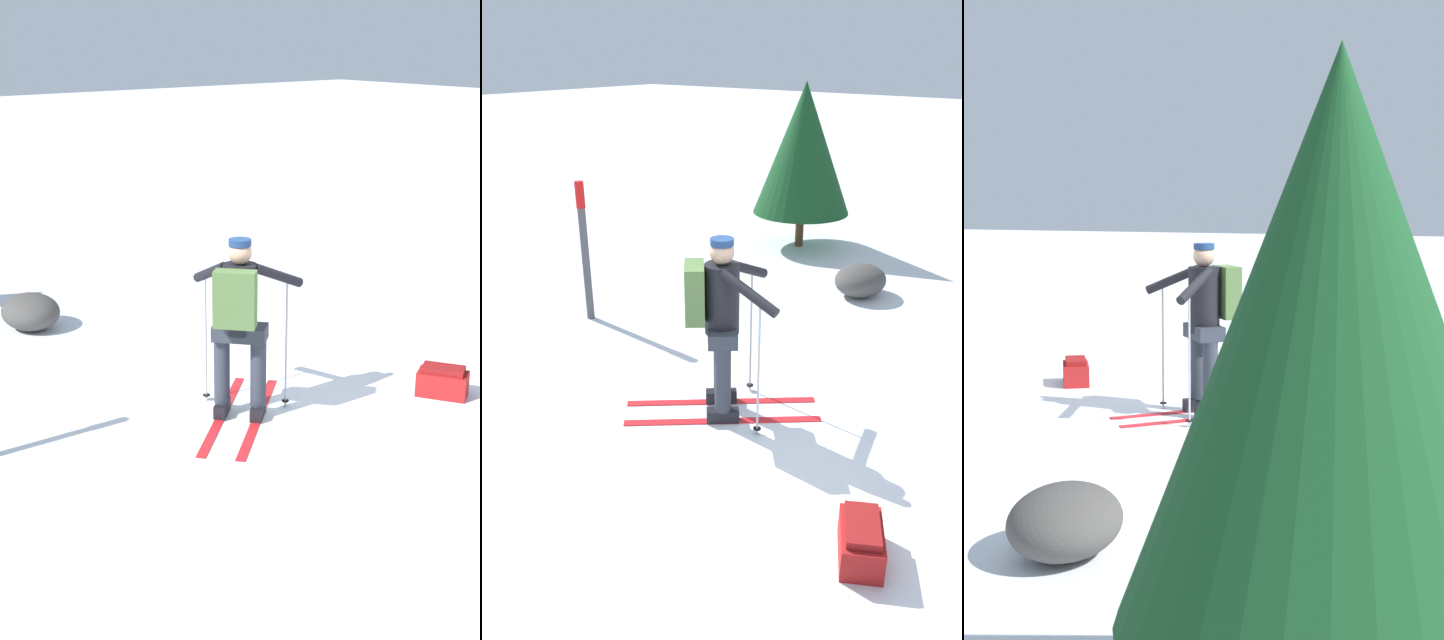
{
  "view_description": "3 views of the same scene",
  "coord_description": "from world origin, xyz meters",
  "views": [
    {
      "loc": [
        5.53,
        -5.5,
        3.52
      ],
      "look_at": [
        -0.51,
        -0.65,
        0.96
      ],
      "focal_mm": 50.0,
      "sensor_mm": 36.0,
      "label": 1
    },
    {
      "loc": [
        3.5,
        2.53,
        3.22
      ],
      "look_at": [
        -0.51,
        -0.65,
        0.96
      ],
      "focal_mm": 35.0,
      "sensor_mm": 36.0,
      "label": 2
    },
    {
      "loc": [
        -8.73,
        -3.58,
        2.19
      ],
      "look_at": [
        -0.51,
        -0.65,
        0.96
      ],
      "focal_mm": 50.0,
      "sensor_mm": 36.0,
      "label": 3
    }
  ],
  "objects": [
    {
      "name": "skier",
      "position": [
        -0.49,
        -0.68,
        0.99
      ],
      "size": [
        1.53,
        1.68,
        1.72
      ],
      "color": "red",
      "rests_on": "ground_plane"
    },
    {
      "name": "dropped_backpack",
      "position": [
        0.36,
        1.24,
        0.14
      ],
      "size": [
        0.57,
        0.49,
        0.31
      ],
      "color": "maroon",
      "rests_on": "ground_plane"
    },
    {
      "name": "ground_plane",
      "position": [
        0.0,
        0.0,
        0.0
      ],
      "size": [
        80.0,
        80.0,
        0.0
      ],
      "primitive_type": "plane",
      "color": "white"
    },
    {
      "name": "rock_boulder",
      "position": [
        -4.11,
        -1.04,
        0.22
      ],
      "size": [
        0.8,
        0.68,
        0.44
      ],
      "primitive_type": "ellipsoid",
      "color": "#474442",
      "rests_on": "ground_plane"
    }
  ]
}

